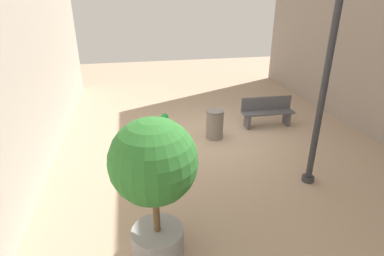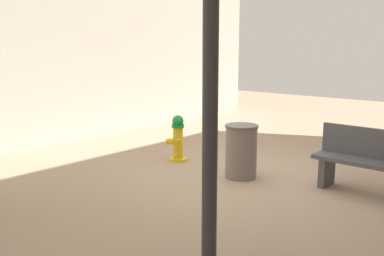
{
  "view_description": "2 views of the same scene",
  "coord_description": "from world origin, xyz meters",
  "px_view_note": "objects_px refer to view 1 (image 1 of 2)",
  "views": [
    {
      "loc": [
        2.44,
        8.25,
        4.05
      ],
      "look_at": [
        1.02,
        1.31,
        0.94
      ],
      "focal_mm": 29.03,
      "sensor_mm": 36.0,
      "label": 1
    },
    {
      "loc": [
        -3.71,
        5.6,
        2.1
      ],
      "look_at": [
        0.41,
        0.87,
        0.9
      ],
      "focal_mm": 39.42,
      "sensor_mm": 36.0,
      "label": 2
    }
  ],
  "objects_px": {
    "planter_tree": "(154,172)",
    "bench_near": "(267,111)",
    "trash_bin": "(215,124)",
    "fire_hydrant": "(165,127)",
    "street_lamp": "(328,64)"
  },
  "relations": [
    {
      "from": "planter_tree",
      "to": "bench_near",
      "type": "bearing_deg",
      "value": -130.62
    },
    {
      "from": "fire_hydrant",
      "to": "street_lamp",
      "type": "relative_size",
      "value": 0.19
    },
    {
      "from": "planter_tree",
      "to": "street_lamp",
      "type": "distance_m",
      "value": 4.09
    },
    {
      "from": "fire_hydrant",
      "to": "bench_near",
      "type": "xyz_separation_m",
      "value": [
        -3.4,
        -0.5,
        0.06
      ]
    },
    {
      "from": "street_lamp",
      "to": "bench_near",
      "type": "bearing_deg",
      "value": -97.1
    },
    {
      "from": "planter_tree",
      "to": "street_lamp",
      "type": "height_order",
      "value": "street_lamp"
    },
    {
      "from": "bench_near",
      "to": "planter_tree",
      "type": "distance_m",
      "value": 6.32
    },
    {
      "from": "bench_near",
      "to": "trash_bin",
      "type": "relative_size",
      "value": 1.95
    },
    {
      "from": "planter_tree",
      "to": "trash_bin",
      "type": "bearing_deg",
      "value": -117.14
    },
    {
      "from": "planter_tree",
      "to": "trash_bin",
      "type": "height_order",
      "value": "planter_tree"
    },
    {
      "from": "bench_near",
      "to": "street_lamp",
      "type": "bearing_deg",
      "value": 82.9
    },
    {
      "from": "bench_near",
      "to": "trash_bin",
      "type": "height_order",
      "value": "bench_near"
    },
    {
      "from": "fire_hydrant",
      "to": "street_lamp",
      "type": "xyz_separation_m",
      "value": [
        -2.99,
        2.79,
        2.3
      ]
    },
    {
      "from": "fire_hydrant",
      "to": "bench_near",
      "type": "relative_size",
      "value": 0.51
    },
    {
      "from": "street_lamp",
      "to": "fire_hydrant",
      "type": "bearing_deg",
      "value": -42.99
    }
  ]
}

